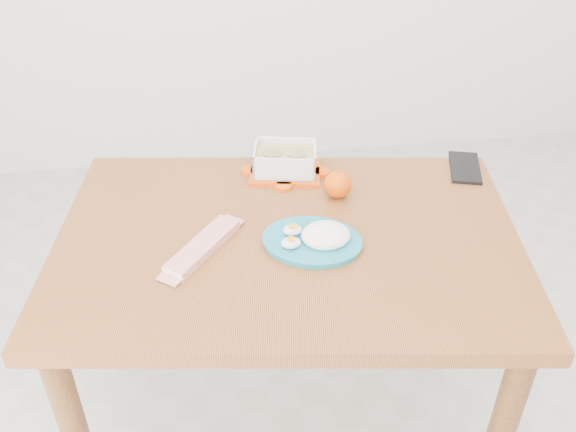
{
  "coord_description": "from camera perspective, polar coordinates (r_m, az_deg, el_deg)",
  "views": [
    {
      "loc": [
        -0.31,
        -1.06,
        1.66
      ],
      "look_at": [
        -0.15,
        0.1,
        0.81
      ],
      "focal_mm": 40.0,
      "sensor_mm": 36.0,
      "label": 1
    }
  ],
  "objects": [
    {
      "name": "orange_fruit",
      "position": [
        1.61,
        4.44,
        2.82
      ],
      "size": [
        0.07,
        0.07,
        0.07
      ],
      "primitive_type": "sphere",
      "color": "#F15E04",
      "rests_on": "dining_table"
    },
    {
      "name": "rice_plate",
      "position": [
        1.46,
        2.55,
        -1.92
      ],
      "size": [
        0.28,
        0.28,
        0.06
      ],
      "rotation": [
        0.0,
        0.0,
        -0.32
      ],
      "color": "teal",
      "rests_on": "dining_table"
    },
    {
      "name": "dining_table",
      "position": [
        1.56,
        0.0,
        -5.15
      ],
      "size": [
        1.16,
        0.86,
        0.75
      ],
      "rotation": [
        0.0,
        0.0,
        -0.14
      ],
      "color": "#9D5A2C",
      "rests_on": "ground"
    },
    {
      "name": "candy_bar",
      "position": [
        1.46,
        -7.6,
        -2.7
      ],
      "size": [
        0.18,
        0.21,
        0.02
      ],
      "primitive_type": "cube",
      "rotation": [
        0.0,
        0.0,
        0.91
      ],
      "color": "red",
      "rests_on": "dining_table"
    },
    {
      "name": "food_container",
      "position": [
        1.7,
        -0.27,
        4.93
      ],
      "size": [
        0.21,
        0.17,
        0.08
      ],
      "rotation": [
        0.0,
        0.0,
        -0.18
      ],
      "color": "#F34B07",
      "rests_on": "dining_table"
    },
    {
      "name": "smartphone",
      "position": [
        1.8,
        15.45,
        4.18
      ],
      "size": [
        0.12,
        0.17,
        0.01
      ],
      "primitive_type": "cube",
      "rotation": [
        0.0,
        0.0,
        -0.28
      ],
      "color": "black",
      "rests_on": "dining_table"
    }
  ]
}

